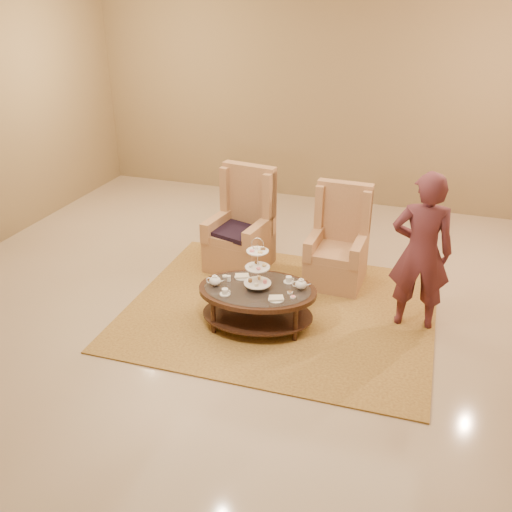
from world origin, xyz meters
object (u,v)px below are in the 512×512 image
(armchair_right, at_px, (338,251))
(person, at_px, (421,252))
(armchair_left, at_px, (242,234))
(tea_table, at_px, (257,295))

(armchair_right, bearing_deg, person, -34.71)
(armchair_left, distance_m, armchair_right, 1.22)
(armchair_left, bearing_deg, armchair_right, 6.85)
(tea_table, xyz_separation_m, armchair_right, (0.58, 1.26, 0.03))
(tea_table, height_order, armchair_left, armchair_left)
(armchair_left, xyz_separation_m, person, (2.17, -0.73, 0.41))
(armchair_left, distance_m, person, 2.33)
(tea_table, bearing_deg, person, 10.79)
(armchair_right, distance_m, person, 1.26)
(tea_table, relative_size, armchair_right, 1.12)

